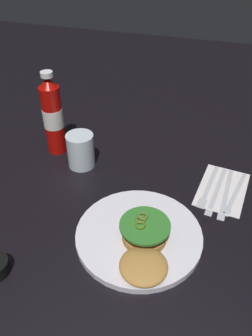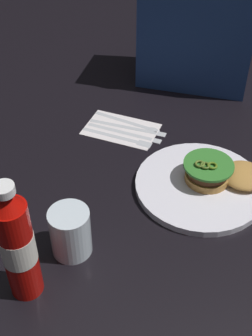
# 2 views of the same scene
# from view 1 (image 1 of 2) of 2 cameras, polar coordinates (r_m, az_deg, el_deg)

# --- Properties ---
(ground_plane) EXTENTS (3.00, 3.00, 0.00)m
(ground_plane) POSITION_cam_1_polar(r_m,az_deg,el_deg) (0.84, -1.80, -7.56)
(ground_plane) COLOR black
(dinner_plate) EXTENTS (0.29, 0.29, 0.02)m
(dinner_plate) POSITION_cam_1_polar(r_m,az_deg,el_deg) (0.78, 2.23, -11.45)
(dinner_plate) COLOR white
(dinner_plate) RESTS_ON ground_plane
(burger_sandwich) EXTENTS (0.19, 0.13, 0.05)m
(burger_sandwich) POSITION_cam_1_polar(r_m,az_deg,el_deg) (0.73, 3.16, -12.85)
(burger_sandwich) COLOR #B57F3C
(burger_sandwich) RESTS_ON dinner_plate
(ketchup_bottle) EXTENTS (0.06, 0.06, 0.26)m
(ketchup_bottle) POSITION_cam_1_polar(r_m,az_deg,el_deg) (1.01, -12.47, 8.70)
(ketchup_bottle) COLOR #B20B06
(ketchup_bottle) RESTS_ON ground_plane
(water_glass) EXTENTS (0.08, 0.08, 0.10)m
(water_glass) POSITION_cam_1_polar(r_m,az_deg,el_deg) (0.97, -7.81, 3.03)
(water_glass) COLOR silver
(water_glass) RESTS_ON ground_plane
(napkin) EXTENTS (0.20, 0.14, 0.00)m
(napkin) POSITION_cam_1_polar(r_m,az_deg,el_deg) (0.94, 16.27, -3.47)
(napkin) COLOR white
(napkin) RESTS_ON ground_plane
(fork_utensil) EXTENTS (0.19, 0.04, 0.00)m
(fork_utensil) POSITION_cam_1_polar(r_m,az_deg,el_deg) (0.92, 13.89, -3.45)
(fork_utensil) COLOR silver
(fork_utensil) RESTS_ON napkin
(steak_knife) EXTENTS (0.21, 0.04, 0.00)m
(steak_knife) POSITION_cam_1_polar(r_m,az_deg,el_deg) (0.92, 15.24, -4.11)
(steak_knife) COLOR silver
(steak_knife) RESTS_ON napkin
(butter_knife) EXTENTS (0.21, 0.03, 0.00)m
(butter_knife) POSITION_cam_1_polar(r_m,az_deg,el_deg) (0.91, 16.81, -4.54)
(butter_knife) COLOR silver
(butter_knife) RESTS_ON napkin
(spoon_utensil) EXTENTS (0.19, 0.06, 0.00)m
(spoon_utensil) POSITION_cam_1_polar(r_m,az_deg,el_deg) (0.91, 17.97, -4.96)
(spoon_utensil) COLOR silver
(spoon_utensil) RESTS_ON napkin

